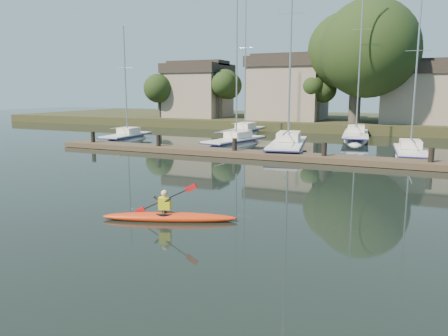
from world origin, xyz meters
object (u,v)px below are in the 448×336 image
at_px(sailboat_3, 410,160).
at_px(sailboat_6, 355,142).
at_px(sailboat_5, 244,137).
at_px(kayak, 169,215).
at_px(sailboat_0, 127,142).
at_px(sailboat_2, 288,154).
at_px(dock, 277,156).
at_px(sailboat_1, 235,148).

height_order(sailboat_3, sailboat_6, sailboat_6).
xyz_separation_m(sailboat_3, sailboat_5, (-15.55, 9.67, -0.00)).
bearing_deg(kayak, sailboat_0, 108.94).
xyz_separation_m(sailboat_0, sailboat_3, (23.21, -0.66, 0.00)).
bearing_deg(sailboat_5, kayak, -72.47).
height_order(sailboat_0, sailboat_3, sailboat_3).
bearing_deg(sailboat_3, sailboat_2, 176.22).
height_order(dock, sailboat_0, sailboat_0).
bearing_deg(sailboat_1, sailboat_6, 56.90).
relative_size(sailboat_2, sailboat_3, 1.39).
bearing_deg(sailboat_5, sailboat_3, -30.62).
bearing_deg(sailboat_5, dock, -59.62).
bearing_deg(sailboat_3, dock, -157.90).
distance_m(sailboat_0, sailboat_6, 20.50).
bearing_deg(sailboat_2, sailboat_1, 154.58).
relative_size(sailboat_1, sailboat_5, 0.89).
distance_m(sailboat_2, sailboat_3, 8.27).
height_order(kayak, sailboat_2, sailboat_2).
bearing_deg(sailboat_2, kayak, -96.86).
distance_m(kayak, sailboat_3, 20.12).
bearing_deg(sailboat_3, sailboat_0, 173.01).
bearing_deg(sailboat_3, sailboat_5, 142.78).
bearing_deg(dock, kayak, -87.50).
xyz_separation_m(kayak, sailboat_3, (7.24, 18.77, -0.36)).
bearing_deg(sailboat_5, sailboat_6, 0.10).
bearing_deg(dock, sailboat_0, 162.76).
bearing_deg(sailboat_5, sailboat_0, -129.16).
distance_m(sailboat_0, sailboat_5, 11.82).
bearing_deg(sailboat_3, sailboat_1, 169.93).
bearing_deg(sailboat_0, kayak, -54.60).
bearing_deg(kayak, sailboat_2, 72.70).
bearing_deg(sailboat_6, dock, -109.68).
distance_m(kayak, sailboat_6, 28.33).
distance_m(kayak, dock, 14.69).
height_order(sailboat_1, sailboat_6, sailboat_6).
bearing_deg(sailboat_1, sailboat_2, -3.74).
relative_size(sailboat_3, sailboat_5, 0.82).
xyz_separation_m(sailboat_2, sailboat_5, (-7.28, 9.89, 0.03)).
bearing_deg(sailboat_0, dock, -21.26).
height_order(kayak, sailboat_5, sailboat_5).
xyz_separation_m(sailboat_0, sailboat_6, (18.52, 8.79, -0.01)).
xyz_separation_m(kayak, dock, (-0.64, 14.67, 0.02)).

